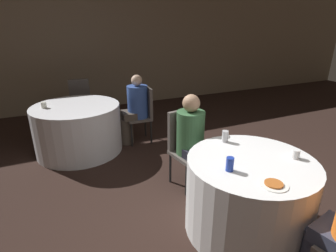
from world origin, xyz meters
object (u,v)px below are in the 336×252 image
person_green_jacket (193,144)px  soda_can_blue (230,164)px  pizza_plate_near (274,184)px  table_far (78,128)px  soda_can_silver (225,136)px  table_near (248,195)px  chair_near_north (185,142)px  chair_far_east (144,110)px  person_blue_shirt (134,109)px  chair_far_north (80,100)px

person_green_jacket → soda_can_blue: (-0.16, -0.90, 0.22)m
person_green_jacket → pizza_plate_near: person_green_jacket is taller
table_far → soda_can_silver: size_ratio=10.90×
table_near → chair_near_north: (-0.16, 1.00, 0.18)m
soda_can_blue → soda_can_silver: bearing=58.2°
soda_can_blue → person_green_jacket: bearing=79.7°
table_near → pizza_plate_near: pizza_plate_near is taller
chair_near_north → soda_can_silver: bearing=98.4°
pizza_plate_near → chair_near_north: bearing=91.9°
table_far → chair_near_north: (1.13, -1.49, 0.18)m
chair_near_north → chair_far_east: 1.44m
person_green_jacket → pizza_plate_near: (0.02, -1.21, 0.17)m
table_near → person_blue_shirt: person_blue_shirt is taller
chair_near_north → table_near: bearing=90.0°
person_blue_shirt → soda_can_silver: size_ratio=9.53×
chair_far_north → soda_can_blue: bearing=112.0°
table_near → person_blue_shirt: bearing=98.6°
person_green_jacket → soda_can_blue: size_ratio=9.66×
chair_far_north → pizza_plate_near: size_ratio=4.32×
chair_far_east → person_blue_shirt: bearing=90.0°
chair_far_north → chair_near_north: bearing=119.7°
chair_far_north → table_far: bearing=90.0°
table_near → person_green_jacket: size_ratio=1.01×
person_blue_shirt → chair_far_north: bearing=36.3°
chair_near_north → chair_far_north: same height
person_blue_shirt → soda_can_blue: (0.07, -2.51, 0.23)m
person_blue_shirt → soda_can_silver: person_blue_shirt is taller
chair_far_north → person_blue_shirt: 1.33m
table_far → pizza_plate_near: bearing=-67.8°
table_near → chair_far_north: chair_far_north is taller
pizza_plate_near → soda_can_silver: bearing=80.9°
chair_far_north → person_green_jacket: (0.97, -2.72, 0.04)m
pizza_plate_near → soda_can_blue: 0.37m
table_near → chair_far_east: size_ratio=1.25×
chair_far_east → person_green_jacket: bearing=-175.0°
chair_near_north → soda_can_blue: (-0.14, -1.06, 0.26)m
table_near → pizza_plate_near: (-0.12, -0.38, 0.39)m
chair_far_north → soda_can_silver: 3.32m
person_green_jacket → soda_can_silver: size_ratio=9.66×
person_blue_shirt → pizza_plate_near: size_ratio=5.31×
chair_far_north → soda_can_silver: bearing=119.3°
soda_can_blue → soda_can_silver: size_ratio=1.00×
person_blue_shirt → soda_can_blue: bearing=-175.8°
table_far → chair_near_north: 1.87m
table_far → chair_far_east: size_ratio=1.41×
chair_far_east → table_far: bearing=90.0°
chair_far_east → soda_can_blue: size_ratio=7.76×
person_green_jacket → soda_can_silver: person_green_jacket is taller
chair_far_east → pizza_plate_near: (0.09, -2.82, 0.21)m
person_green_jacket → chair_far_north: bearing=-79.5°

